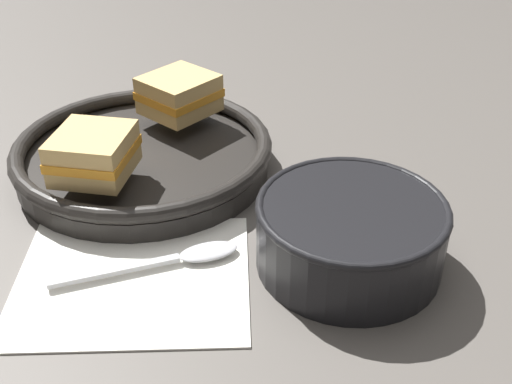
# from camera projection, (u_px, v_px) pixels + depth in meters

# --- Properties ---
(ground_plane) EXTENTS (4.00, 4.00, 0.00)m
(ground_plane) POSITION_uv_depth(u_px,v_px,m) (226.00, 230.00, 0.66)
(ground_plane) COLOR #56514C
(napkin) EXTENTS (0.22, 0.19, 0.00)m
(napkin) POSITION_uv_depth(u_px,v_px,m) (133.00, 277.00, 0.59)
(napkin) COLOR white
(napkin) RESTS_ON ground_plane
(soup_bowl) EXTENTS (0.18, 0.18, 0.07)m
(soup_bowl) POSITION_uv_depth(u_px,v_px,m) (350.00, 230.00, 0.59)
(soup_bowl) COLOR black
(soup_bowl) RESTS_ON ground_plane
(spoon) EXTENTS (0.18, 0.07, 0.01)m
(spoon) POSITION_uv_depth(u_px,v_px,m) (184.00, 257.00, 0.61)
(spoon) COLOR silver
(spoon) RESTS_ON napkin
(skillet) EXTENTS (0.30, 0.30, 0.04)m
(skillet) POSITION_uv_depth(u_px,v_px,m) (144.00, 155.00, 0.75)
(skillet) COLOR black
(skillet) RESTS_ON ground_plane
(sandwich_near_left) EXTENTS (0.09, 0.10, 0.05)m
(sandwich_near_left) POSITION_uv_depth(u_px,v_px,m) (93.00, 153.00, 0.66)
(sandwich_near_left) COLOR #DBB26B
(sandwich_near_left) RESTS_ON skillet
(sandwich_near_right) EXTENTS (0.11, 0.11, 0.05)m
(sandwich_near_right) POSITION_uv_depth(u_px,v_px,m) (179.00, 94.00, 0.79)
(sandwich_near_right) COLOR #DBB26B
(sandwich_near_right) RESTS_ON skillet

